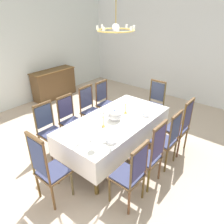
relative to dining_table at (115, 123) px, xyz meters
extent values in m
cube|color=#C5B09B|center=(0.00, 0.08, -0.70)|extent=(7.08, 7.10, 0.04)
cube|color=silver|center=(0.00, 3.67, 0.85)|extent=(7.08, 0.08, 3.07)
cube|color=silver|center=(3.58, 0.08, 0.85)|extent=(0.08, 7.10, 3.07)
cylinder|color=brown|center=(-1.06, -0.47, -0.32)|extent=(0.07, 0.07, 0.72)
cylinder|color=brown|center=(1.06, -0.47, -0.32)|extent=(0.07, 0.07, 0.72)
cylinder|color=brown|center=(-1.06, 0.47, -0.32)|extent=(0.07, 0.07, 0.72)
cylinder|color=brown|center=(1.06, 0.47, -0.32)|extent=(0.07, 0.07, 0.72)
cube|color=brown|center=(0.00, 0.00, 0.00)|extent=(2.20, 1.01, 0.08)
cube|color=brown|center=(0.00, 0.00, 0.06)|extent=(2.32, 1.13, 0.03)
cube|color=white|center=(0.00, 0.00, 0.07)|extent=(2.34, 1.15, 0.00)
cube|color=white|center=(0.00, -0.57, -0.15)|extent=(2.34, 0.00, 0.44)
cube|color=white|center=(0.00, 0.57, -0.15)|extent=(2.34, 0.00, 0.44)
cube|color=white|center=(-1.16, 0.00, -0.15)|extent=(0.00, 1.15, 0.44)
cube|color=white|center=(1.16, 0.00, -0.15)|extent=(0.00, 1.15, 0.44)
cylinder|color=brown|center=(-1.04, -0.73, -0.45)|extent=(0.04, 0.04, 0.47)
cylinder|color=brown|center=(-0.66, -0.73, -0.45)|extent=(0.04, 0.04, 0.47)
cylinder|color=brown|center=(-1.04, -1.09, -0.45)|extent=(0.04, 0.04, 0.47)
cylinder|color=brown|center=(-0.66, -1.09, -0.45)|extent=(0.04, 0.04, 0.47)
cube|color=brown|center=(-0.85, -0.91, -0.20)|extent=(0.44, 0.42, 0.03)
cube|color=#373B5E|center=(-0.85, -0.91, -0.17)|extent=(0.40, 0.38, 0.02)
cylinder|color=brown|center=(-1.05, -1.10, 0.12)|extent=(0.03, 0.03, 0.60)
cylinder|color=brown|center=(-0.66, -1.10, 0.12)|extent=(0.03, 0.03, 0.60)
cube|color=navy|center=(-0.85, -1.10, 0.15)|extent=(0.34, 0.02, 0.46)
cube|color=brown|center=(-0.85, -1.10, 0.41)|extent=(0.40, 0.04, 0.04)
cylinder|color=brown|center=(-0.66, 0.73, -0.45)|extent=(0.04, 0.04, 0.47)
cylinder|color=brown|center=(-1.04, 0.73, -0.45)|extent=(0.04, 0.04, 0.47)
cylinder|color=brown|center=(-0.66, 1.09, -0.45)|extent=(0.04, 0.04, 0.47)
cylinder|color=brown|center=(-1.04, 1.09, -0.45)|extent=(0.04, 0.04, 0.47)
cube|color=brown|center=(-0.85, 0.91, -0.20)|extent=(0.44, 0.42, 0.03)
cube|color=#373B5E|center=(-0.85, 0.91, -0.17)|extent=(0.40, 0.38, 0.02)
cylinder|color=brown|center=(-0.66, 1.10, 0.10)|extent=(0.03, 0.03, 0.57)
cylinder|color=brown|center=(-1.05, 1.10, 0.10)|extent=(0.03, 0.03, 0.57)
cube|color=#364160|center=(-0.85, 1.10, 0.13)|extent=(0.34, 0.02, 0.44)
cube|color=brown|center=(-0.85, 1.10, 0.39)|extent=(0.40, 0.04, 0.04)
cylinder|color=brown|center=(-0.51, -0.73, -0.45)|extent=(0.04, 0.04, 0.47)
cylinder|color=brown|center=(-0.13, -0.73, -0.45)|extent=(0.04, 0.04, 0.47)
cylinder|color=brown|center=(-0.51, -1.09, -0.45)|extent=(0.04, 0.04, 0.47)
cylinder|color=brown|center=(-0.13, -1.09, -0.45)|extent=(0.04, 0.04, 0.47)
cube|color=brown|center=(-0.32, -0.91, -0.20)|extent=(0.44, 0.42, 0.03)
cube|color=#373B5E|center=(-0.32, -0.91, -0.17)|extent=(0.40, 0.38, 0.02)
cylinder|color=brown|center=(-0.51, -1.10, 0.16)|extent=(0.03, 0.03, 0.69)
cylinder|color=brown|center=(-0.12, -1.10, 0.16)|extent=(0.03, 0.03, 0.69)
cube|color=#3E3562|center=(-0.32, -1.10, 0.19)|extent=(0.34, 0.02, 0.52)
cube|color=brown|center=(-0.32, -1.10, 0.50)|extent=(0.40, 0.04, 0.04)
cylinder|color=brown|center=(-0.13, 0.73, -0.45)|extent=(0.04, 0.04, 0.47)
cylinder|color=brown|center=(-0.51, 0.73, -0.45)|extent=(0.04, 0.04, 0.47)
cylinder|color=brown|center=(-0.13, 1.09, -0.45)|extent=(0.04, 0.04, 0.47)
cylinder|color=brown|center=(-0.51, 1.09, -0.45)|extent=(0.04, 0.04, 0.47)
cube|color=brown|center=(-0.32, 0.91, -0.20)|extent=(0.44, 0.42, 0.03)
cube|color=#373B5E|center=(-0.32, 0.91, -0.17)|extent=(0.40, 0.38, 0.02)
cylinder|color=brown|center=(-0.12, 1.10, 0.09)|extent=(0.03, 0.03, 0.56)
cylinder|color=brown|center=(-0.51, 1.10, 0.09)|extent=(0.03, 0.03, 0.56)
cube|color=#3B385F|center=(-0.32, 1.10, 0.12)|extent=(0.34, 0.02, 0.42)
cube|color=brown|center=(-0.32, 1.10, 0.37)|extent=(0.40, 0.04, 0.04)
cylinder|color=brown|center=(0.11, -0.73, -0.45)|extent=(0.04, 0.04, 0.47)
cylinder|color=brown|center=(0.49, -0.73, -0.45)|extent=(0.04, 0.04, 0.47)
cylinder|color=brown|center=(0.11, -1.09, -0.45)|extent=(0.04, 0.04, 0.47)
cylinder|color=brown|center=(0.49, -1.09, -0.45)|extent=(0.04, 0.04, 0.47)
cube|color=brown|center=(0.30, -0.91, -0.20)|extent=(0.44, 0.42, 0.03)
cube|color=#373B5E|center=(0.30, -0.91, -0.17)|extent=(0.40, 0.38, 0.02)
cylinder|color=brown|center=(0.10, -1.10, 0.13)|extent=(0.03, 0.03, 0.62)
cylinder|color=brown|center=(0.49, -1.10, 0.13)|extent=(0.03, 0.03, 0.62)
cube|color=#323A5B|center=(0.30, -1.10, 0.16)|extent=(0.34, 0.02, 0.47)
cube|color=brown|center=(0.30, -1.10, 0.44)|extent=(0.40, 0.04, 0.04)
cylinder|color=brown|center=(0.49, 0.73, -0.45)|extent=(0.04, 0.04, 0.47)
cylinder|color=brown|center=(0.11, 0.73, -0.45)|extent=(0.04, 0.04, 0.47)
cylinder|color=brown|center=(0.49, 1.09, -0.45)|extent=(0.04, 0.04, 0.47)
cylinder|color=brown|center=(0.11, 1.09, -0.45)|extent=(0.04, 0.04, 0.47)
cube|color=brown|center=(0.30, 0.91, -0.20)|extent=(0.44, 0.42, 0.03)
cube|color=#373B5E|center=(0.30, 0.91, -0.17)|extent=(0.40, 0.38, 0.02)
cylinder|color=brown|center=(0.49, 1.10, 0.11)|extent=(0.03, 0.03, 0.59)
cylinder|color=brown|center=(0.10, 1.10, 0.11)|extent=(0.03, 0.03, 0.59)
cube|color=#3D405D|center=(0.30, 1.10, 0.14)|extent=(0.34, 0.02, 0.45)
cube|color=brown|center=(0.30, 1.10, 0.41)|extent=(0.40, 0.04, 0.04)
cylinder|color=brown|center=(0.64, -0.73, -0.45)|extent=(0.04, 0.04, 0.47)
cylinder|color=brown|center=(1.02, -0.73, -0.45)|extent=(0.04, 0.04, 0.47)
cylinder|color=brown|center=(0.64, -1.09, -0.45)|extent=(0.04, 0.04, 0.47)
cylinder|color=brown|center=(1.02, -1.09, -0.45)|extent=(0.04, 0.04, 0.47)
cube|color=brown|center=(0.83, -0.91, -0.20)|extent=(0.44, 0.42, 0.03)
cube|color=#373B5E|center=(0.83, -0.91, -0.17)|extent=(0.40, 0.38, 0.02)
cylinder|color=brown|center=(0.64, -1.10, 0.15)|extent=(0.03, 0.03, 0.66)
cylinder|color=brown|center=(1.03, -1.10, 0.15)|extent=(0.03, 0.03, 0.66)
cube|color=#383558|center=(0.83, -1.10, 0.18)|extent=(0.34, 0.02, 0.50)
cube|color=brown|center=(0.83, -1.10, 0.48)|extent=(0.40, 0.04, 0.04)
cylinder|color=brown|center=(1.02, 0.73, -0.45)|extent=(0.04, 0.04, 0.47)
cylinder|color=brown|center=(0.64, 0.73, -0.45)|extent=(0.04, 0.04, 0.47)
cylinder|color=brown|center=(1.02, 1.09, -0.45)|extent=(0.04, 0.04, 0.47)
cylinder|color=brown|center=(0.64, 1.09, -0.45)|extent=(0.04, 0.04, 0.47)
cube|color=brown|center=(0.83, 0.91, -0.20)|extent=(0.44, 0.42, 0.03)
cube|color=#373B5E|center=(0.83, 0.91, -0.17)|extent=(0.40, 0.38, 0.02)
cylinder|color=brown|center=(1.03, 1.10, 0.10)|extent=(0.03, 0.03, 0.57)
cylinder|color=brown|center=(0.64, 1.10, 0.10)|extent=(0.03, 0.03, 0.57)
cube|color=#3D415E|center=(0.83, 1.10, 0.13)|extent=(0.34, 0.02, 0.43)
cube|color=brown|center=(0.83, 1.10, 0.38)|extent=(0.40, 0.04, 0.04)
cylinder|color=brown|center=(-1.32, 0.19, -0.45)|extent=(0.04, 0.04, 0.47)
cylinder|color=brown|center=(-1.32, -0.19, -0.45)|extent=(0.04, 0.04, 0.47)
cylinder|color=brown|center=(-1.68, 0.19, -0.45)|extent=(0.04, 0.04, 0.47)
cylinder|color=brown|center=(-1.68, -0.19, -0.45)|extent=(0.04, 0.04, 0.47)
cube|color=brown|center=(-1.50, 0.00, -0.20)|extent=(0.42, 0.44, 0.03)
cube|color=#373B5E|center=(-1.50, 0.00, -0.17)|extent=(0.38, 0.40, 0.02)
cylinder|color=brown|center=(-1.69, 0.20, 0.18)|extent=(0.03, 0.03, 0.72)
cylinder|color=brown|center=(-1.69, -0.20, 0.18)|extent=(0.03, 0.03, 0.72)
cube|color=navy|center=(-1.69, 0.00, 0.21)|extent=(0.02, 0.34, 0.55)
cube|color=brown|center=(-1.69, 0.00, 0.54)|extent=(0.04, 0.40, 0.04)
cylinder|color=brown|center=(1.32, -0.19, -0.45)|extent=(0.04, 0.04, 0.47)
cylinder|color=brown|center=(1.32, 0.19, -0.45)|extent=(0.04, 0.04, 0.47)
cylinder|color=#523F1B|center=(1.68, -0.19, -0.45)|extent=(0.04, 0.04, 0.47)
cylinder|color=brown|center=(1.68, 0.19, -0.45)|extent=(0.04, 0.04, 0.47)
cube|color=brown|center=(1.50, 0.00, -0.20)|extent=(0.42, 0.44, 0.03)
cube|color=#373B5E|center=(1.50, 0.00, -0.17)|extent=(0.38, 0.40, 0.02)
cylinder|color=#52411D|center=(1.69, -0.20, 0.11)|extent=(0.03, 0.03, 0.59)
cylinder|color=brown|center=(1.69, 0.20, 0.11)|extent=(0.03, 0.03, 0.59)
cube|color=#373E57|center=(1.69, 0.00, 0.14)|extent=(0.02, 0.34, 0.45)
cube|color=brown|center=(1.69, 0.00, 0.41)|extent=(0.04, 0.40, 0.04)
cylinder|color=white|center=(-0.01, 0.00, 0.08)|extent=(0.15, 0.15, 0.02)
ellipsoid|color=white|center=(-0.01, 0.00, 0.16)|extent=(0.27, 0.27, 0.12)
ellipsoid|color=white|center=(-0.01, 0.00, 0.23)|extent=(0.24, 0.24, 0.09)
sphere|color=#2F518E|center=(-0.01, 0.00, 0.28)|extent=(0.03, 0.03, 0.03)
cylinder|color=gold|center=(-0.34, 0.00, 0.08)|extent=(0.07, 0.07, 0.02)
cylinder|color=gold|center=(-0.34, 0.00, 0.18)|extent=(0.02, 0.02, 0.19)
cone|color=gold|center=(-0.34, 0.00, 0.28)|extent=(0.04, 0.04, 0.02)
cylinder|color=silver|center=(-0.34, 0.00, 0.34)|extent=(0.02, 0.02, 0.10)
cylinder|color=gold|center=(0.34, 0.00, 0.08)|extent=(0.07, 0.07, 0.02)
cylinder|color=gold|center=(0.34, 0.00, 0.18)|extent=(0.02, 0.02, 0.18)
cone|color=gold|center=(0.34, 0.00, 0.28)|extent=(0.04, 0.04, 0.02)
cylinder|color=silver|center=(0.34, 0.00, 0.34)|extent=(0.02, 0.02, 0.10)
cylinder|color=white|center=(0.50, -0.40, 0.09)|extent=(0.15, 0.15, 0.03)
cylinder|color=white|center=(0.50, -0.40, 0.10)|extent=(0.12, 0.12, 0.02)
torus|color=#2F518E|center=(0.50, -0.40, 0.11)|extent=(0.14, 0.14, 0.01)
cylinder|color=white|center=(0.07, 0.39, 0.09)|extent=(0.16, 0.16, 0.03)
cylinder|color=white|center=(0.07, 0.39, 0.09)|extent=(0.13, 0.13, 0.02)
torus|color=#2F518E|center=(0.07, 0.39, 0.10)|extent=(0.16, 0.16, 0.01)
cylinder|color=white|center=(-0.62, -0.42, 0.10)|extent=(0.20, 0.20, 0.04)
cylinder|color=white|center=(-0.62, -0.42, 0.10)|extent=(0.16, 0.16, 0.03)
torus|color=#2F518E|center=(-0.62, -0.42, 0.11)|extent=(0.19, 0.19, 0.01)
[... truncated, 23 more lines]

